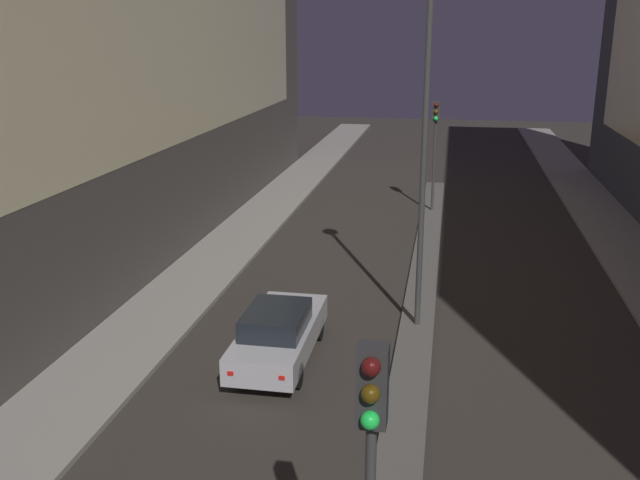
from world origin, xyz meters
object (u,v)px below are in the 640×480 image
at_px(street_lamp, 427,72).
at_px(car_left_lane, 279,333).
at_px(traffic_light_near, 371,462).
at_px(traffic_light_mid, 435,131).

height_order(street_lamp, car_left_lane, street_lamp).
xyz_separation_m(traffic_light_near, traffic_light_mid, (0.00, 25.85, 0.00)).
height_order(traffic_light_near, car_left_lane, traffic_light_near).
height_order(traffic_light_near, street_lamp, street_lamp).
bearing_deg(car_left_lane, traffic_light_mid, 78.28).
bearing_deg(street_lamp, car_left_lane, -140.79).
height_order(traffic_light_near, traffic_light_mid, same).
height_order(traffic_light_mid, car_left_lane, traffic_light_mid).
distance_m(traffic_light_near, traffic_light_mid, 25.85).
bearing_deg(traffic_light_near, traffic_light_mid, 90.00).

